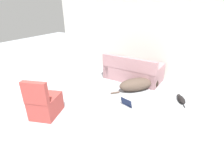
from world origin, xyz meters
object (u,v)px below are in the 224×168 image
Objects in this scene: couch at (133,72)px; dog at (138,84)px; laptop_open at (125,105)px; side_chair at (45,104)px; cat at (181,99)px.

couch reaches higher than dog.
couch is at bearing 76.83° from dog.
side_chair is at bearing -125.11° from laptop_open.
dog is (0.45, -0.65, -0.10)m from couch.
couch is at bearing -126.03° from side_chair.
cat is at bearing -158.56° from side_chair.
laptop_open is (0.08, -1.07, -0.10)m from dog.
dog is 2.20× the size of cat.
side_chair reaches higher than laptop_open.
side_chair is at bearing 103.91° from cat.
cat is 1.33× the size of laptop_open.
laptop_open reaches higher than cat.
side_chair reaches higher than couch.
couch is 3.34× the size of cat.
dog is at bearing 110.18° from laptop_open.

